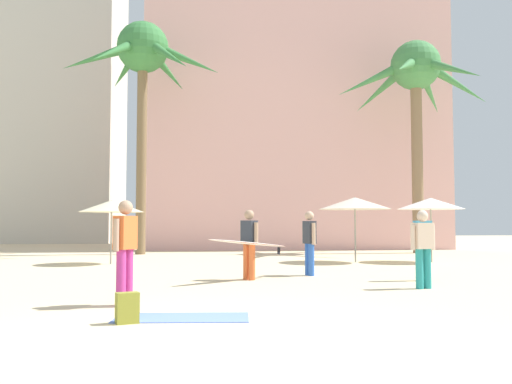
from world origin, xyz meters
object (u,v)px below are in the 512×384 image
(palm_tree_left, at_px, (416,80))
(person_mid_center, at_px, (423,242))
(person_near_right, at_px, (250,242))
(person_far_left, at_px, (309,240))
(cafe_umbrella_0, at_px, (355,203))
(beach_towel, at_px, (182,318))
(palm_tree_far_left, at_px, (143,61))
(cafe_umbrella_2, at_px, (431,204))
(person_near_left, at_px, (125,248))
(cafe_umbrella_1, at_px, (112,206))
(backpack, at_px, (127,308))
(person_far_right, at_px, (423,246))

(palm_tree_left, bearing_deg, person_mid_center, -110.94)
(person_near_right, bearing_deg, person_far_left, 175.31)
(cafe_umbrella_0, height_order, beach_towel, cafe_umbrella_0)
(palm_tree_far_left, bearing_deg, cafe_umbrella_2, -29.87)
(palm_tree_far_left, distance_m, person_near_right, 15.22)
(person_near_right, bearing_deg, person_mid_center, 135.84)
(palm_tree_left, xyz_separation_m, person_near_right, (-9.04, -12.29, -7.46))
(palm_tree_left, bearing_deg, beach_towel, -120.59)
(palm_tree_left, distance_m, person_near_left, 21.25)
(palm_tree_far_left, relative_size, cafe_umbrella_1, 4.86)
(cafe_umbrella_2, height_order, backpack, cafe_umbrella_2)
(cafe_umbrella_0, xyz_separation_m, person_mid_center, (-0.10, -6.50, -1.18))
(palm_tree_left, height_order, backpack, palm_tree_left)
(cafe_umbrella_0, distance_m, person_near_left, 12.14)
(palm_tree_left, bearing_deg, palm_tree_far_left, -179.83)
(palm_tree_left, distance_m, person_far_right, 17.10)
(cafe_umbrella_1, bearing_deg, person_mid_center, -36.93)
(person_near_left, xyz_separation_m, person_far_right, (5.91, 1.97, -0.07))
(palm_tree_left, relative_size, person_mid_center, 6.06)
(backpack, distance_m, person_near_left, 1.84)
(person_near_right, relative_size, person_mid_center, 1.30)
(person_near_right, height_order, person_near_left, person_near_left)
(backpack, height_order, person_far_right, person_far_right)
(palm_tree_far_left, bearing_deg, palm_tree_left, 0.17)
(backpack, xyz_separation_m, person_mid_center, (6.27, 5.24, 0.73))
(beach_towel, xyz_separation_m, person_near_left, (-1.01, 1.29, 0.96))
(cafe_umbrella_1, height_order, cafe_umbrella_2, cafe_umbrella_2)
(palm_tree_left, bearing_deg, person_far_right, -111.02)
(palm_tree_left, xyz_separation_m, person_mid_center, (-4.87, -12.73, -7.45))
(person_near_right, bearing_deg, person_near_left, 21.30)
(backpack, bearing_deg, person_near_left, -11.60)
(beach_towel, bearing_deg, person_near_left, 128.24)
(person_near_right, bearing_deg, palm_tree_left, -164.41)
(cafe_umbrella_2, relative_size, beach_towel, 1.25)
(backpack, bearing_deg, person_near_right, -41.58)
(backpack, distance_m, person_mid_center, 8.20)
(beach_towel, distance_m, person_near_left, 1.90)
(palm_tree_far_left, bearing_deg, person_far_right, -62.05)
(person_far_left, bearing_deg, beach_towel, 49.14)
(person_far_left, bearing_deg, cafe_umbrella_2, -153.55)
(person_near_right, distance_m, person_far_left, 2.01)
(cafe_umbrella_1, relative_size, person_near_left, 1.27)
(cafe_umbrella_0, distance_m, cafe_umbrella_2, 2.75)
(person_near_left, relative_size, person_far_right, 1.07)
(cafe_umbrella_1, distance_m, person_far_left, 7.77)
(person_near_right, relative_size, person_near_left, 1.27)
(person_near_right, height_order, person_far_left, person_near_right)
(person_far_right, bearing_deg, person_near_right, 43.97)
(palm_tree_left, distance_m, backpack, 22.67)
(person_far_left, bearing_deg, cafe_umbrella_0, -133.02)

